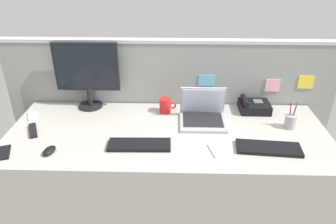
{
  "coord_description": "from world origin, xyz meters",
  "views": [
    {
      "loc": [
        0.05,
        -1.77,
        1.83
      ],
      "look_at": [
        0.0,
        0.05,
        0.86
      ],
      "focal_mm": 34.49,
      "sensor_mm": 36.0,
      "label": 1
    }
  ],
  "objects_px": {
    "keyboard_spare": "(139,145)",
    "computer_mouse_right_hand": "(49,151)",
    "desktop_monitor": "(87,71)",
    "pen_cup": "(290,121)",
    "tv_remote": "(33,130)",
    "laptop": "(203,114)",
    "desk_phone": "(254,106)",
    "keyboard_main": "(269,148)",
    "cell_phone_black_slab": "(4,153)",
    "cell_phone_white_slab": "(217,150)",
    "coffee_mug": "(166,105)",
    "cell_phone_silver_slab": "(33,116)"
  },
  "relations": [
    {
      "from": "keyboard_main",
      "to": "cell_phone_silver_slab",
      "type": "xyz_separation_m",
      "value": [
        -1.55,
        0.36,
        -0.01
      ]
    },
    {
      "from": "cell_phone_black_slab",
      "to": "cell_phone_white_slab",
      "type": "distance_m",
      "value": 1.24
    },
    {
      "from": "desktop_monitor",
      "to": "keyboard_spare",
      "type": "relative_size",
      "value": 1.29
    },
    {
      "from": "desktop_monitor",
      "to": "cell_phone_white_slab",
      "type": "xyz_separation_m",
      "value": [
        0.88,
        -0.55,
        -0.28
      ]
    },
    {
      "from": "keyboard_main",
      "to": "tv_remote",
      "type": "height_order",
      "value": "keyboard_main"
    },
    {
      "from": "desktop_monitor",
      "to": "tv_remote",
      "type": "height_order",
      "value": "desktop_monitor"
    },
    {
      "from": "cell_phone_silver_slab",
      "to": "tv_remote",
      "type": "xyz_separation_m",
      "value": [
        0.08,
        -0.2,
        0.01
      ]
    },
    {
      "from": "computer_mouse_right_hand",
      "to": "tv_remote",
      "type": "relative_size",
      "value": 0.59
    },
    {
      "from": "laptop",
      "to": "cell_phone_white_slab",
      "type": "height_order",
      "value": "laptop"
    },
    {
      "from": "keyboard_main",
      "to": "keyboard_spare",
      "type": "height_order",
      "value": "same"
    },
    {
      "from": "desk_phone",
      "to": "desktop_monitor",
      "type": "bearing_deg",
      "value": 178.15
    },
    {
      "from": "cell_phone_white_slab",
      "to": "tv_remote",
      "type": "relative_size",
      "value": 0.84
    },
    {
      "from": "cell_phone_black_slab",
      "to": "desk_phone",
      "type": "bearing_deg",
      "value": 0.06
    },
    {
      "from": "keyboard_spare",
      "to": "tv_remote",
      "type": "bearing_deg",
      "value": 166.87
    },
    {
      "from": "cell_phone_white_slab",
      "to": "tv_remote",
      "type": "bearing_deg",
      "value": 156.42
    },
    {
      "from": "desktop_monitor",
      "to": "laptop",
      "type": "bearing_deg",
      "value": -13.44
    },
    {
      "from": "computer_mouse_right_hand",
      "to": "cell_phone_black_slab",
      "type": "relative_size",
      "value": 0.69
    },
    {
      "from": "desktop_monitor",
      "to": "desk_phone",
      "type": "height_order",
      "value": "desktop_monitor"
    },
    {
      "from": "desktop_monitor",
      "to": "laptop",
      "type": "xyz_separation_m",
      "value": [
        0.81,
        -0.19,
        -0.23
      ]
    },
    {
      "from": "desktop_monitor",
      "to": "computer_mouse_right_hand",
      "type": "xyz_separation_m",
      "value": [
        -0.1,
        -0.6,
        -0.26
      ]
    },
    {
      "from": "cell_phone_black_slab",
      "to": "coffee_mug",
      "type": "height_order",
      "value": "coffee_mug"
    },
    {
      "from": "laptop",
      "to": "keyboard_spare",
      "type": "distance_m",
      "value": 0.52
    },
    {
      "from": "keyboard_main",
      "to": "computer_mouse_right_hand",
      "type": "height_order",
      "value": "computer_mouse_right_hand"
    },
    {
      "from": "laptop",
      "to": "tv_remote",
      "type": "relative_size",
      "value": 1.79
    },
    {
      "from": "keyboard_spare",
      "to": "computer_mouse_right_hand",
      "type": "xyz_separation_m",
      "value": [
        -0.51,
        -0.08,
        0.01
      ]
    },
    {
      "from": "computer_mouse_right_hand",
      "to": "cell_phone_silver_slab",
      "type": "height_order",
      "value": "computer_mouse_right_hand"
    },
    {
      "from": "tv_remote",
      "to": "desk_phone",
      "type": "bearing_deg",
      "value": -12.46
    },
    {
      "from": "laptop",
      "to": "desk_phone",
      "type": "distance_m",
      "value": 0.41
    },
    {
      "from": "desk_phone",
      "to": "tv_remote",
      "type": "distance_m",
      "value": 1.52
    },
    {
      "from": "cell_phone_black_slab",
      "to": "cell_phone_white_slab",
      "type": "xyz_separation_m",
      "value": [
        1.24,
        0.06,
        0.0
      ]
    },
    {
      "from": "computer_mouse_right_hand",
      "to": "cell_phone_silver_slab",
      "type": "bearing_deg",
      "value": 136.7
    },
    {
      "from": "keyboard_main",
      "to": "tv_remote",
      "type": "xyz_separation_m",
      "value": [
        -1.47,
        0.16,
        -0.0
      ]
    },
    {
      "from": "coffee_mug",
      "to": "cell_phone_black_slab",
      "type": "bearing_deg",
      "value": -149.48
    },
    {
      "from": "desk_phone",
      "to": "computer_mouse_right_hand",
      "type": "distance_m",
      "value": 1.41
    },
    {
      "from": "tv_remote",
      "to": "coffee_mug",
      "type": "height_order",
      "value": "coffee_mug"
    },
    {
      "from": "cell_phone_white_slab",
      "to": "desktop_monitor",
      "type": "bearing_deg",
      "value": 132.89
    },
    {
      "from": "pen_cup",
      "to": "cell_phone_white_slab",
      "type": "bearing_deg",
      "value": -150.69
    },
    {
      "from": "keyboard_main",
      "to": "computer_mouse_right_hand",
      "type": "distance_m",
      "value": 1.28
    },
    {
      "from": "keyboard_spare",
      "to": "computer_mouse_right_hand",
      "type": "bearing_deg",
      "value": -172.33
    },
    {
      "from": "desktop_monitor",
      "to": "pen_cup",
      "type": "bearing_deg",
      "value": -11.13
    },
    {
      "from": "coffee_mug",
      "to": "cell_phone_silver_slab",
      "type": "bearing_deg",
      "value": -174.08
    },
    {
      "from": "pen_cup",
      "to": "tv_remote",
      "type": "height_order",
      "value": "pen_cup"
    },
    {
      "from": "laptop",
      "to": "keyboard_main",
      "type": "bearing_deg",
      "value": -42.79
    },
    {
      "from": "desktop_monitor",
      "to": "coffee_mug",
      "type": "bearing_deg",
      "value": -7.62
    },
    {
      "from": "laptop",
      "to": "coffee_mug",
      "type": "distance_m",
      "value": 0.28
    },
    {
      "from": "pen_cup",
      "to": "cell_phone_white_slab",
      "type": "xyz_separation_m",
      "value": [
        -0.5,
        -0.28,
        -0.04
      ]
    },
    {
      "from": "keyboard_spare",
      "to": "pen_cup",
      "type": "bearing_deg",
      "value": 13.06
    },
    {
      "from": "pen_cup",
      "to": "cell_phone_white_slab",
      "type": "relative_size",
      "value": 1.31
    },
    {
      "from": "cell_phone_silver_slab",
      "to": "cell_phone_white_slab",
      "type": "height_order",
      "value": "same"
    },
    {
      "from": "keyboard_main",
      "to": "keyboard_spare",
      "type": "bearing_deg",
      "value": -176.14
    }
  ]
}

